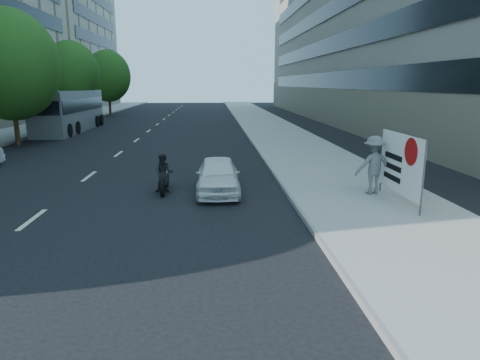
{
  "coord_description": "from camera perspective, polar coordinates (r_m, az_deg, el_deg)",
  "views": [
    {
      "loc": [
        -1.2,
        -10.34,
        3.9
      ],
      "look_at": [
        -0.48,
        0.6,
        1.42
      ],
      "focal_mm": 32.0,
      "sensor_mm": 36.0,
      "label": 1
    }
  ],
  "objects": [
    {
      "name": "tree_far_d",
      "position": [
        42.25,
        -21.59,
        13.23
      ],
      "size": [
        4.8,
        4.8,
        7.65
      ],
      "color": "#382616",
      "rests_on": "ground"
    },
    {
      "name": "bus",
      "position": [
        38.82,
        -21.72,
        8.52
      ],
      "size": [
        2.76,
        12.08,
        3.3
      ],
      "rotation": [
        0.0,
        0.0,
        0.01
      ],
      "color": "slate",
      "rests_on": "ground"
    },
    {
      "name": "near_building",
      "position": [
        46.49,
        20.54,
        19.53
      ],
      "size": [
        14.0,
        70.0,
        20.0
      ],
      "primitive_type": "cube",
      "color": "gray",
      "rests_on": "ground"
    },
    {
      "name": "near_sidewalk",
      "position": [
        31.02,
        5.93,
        5.61
      ],
      "size": [
        5.0,
        120.0,
        0.15
      ],
      "primitive_type": "cube",
      "color": "gray",
      "rests_on": "ground"
    },
    {
      "name": "pedestrian_woman",
      "position": [
        16.23,
        21.86,
        1.35
      ],
      "size": [
        0.67,
        0.54,
        1.6
      ],
      "primitive_type": "imported",
      "rotation": [
        0.0,
        0.0,
        2.83
      ],
      "color": "black",
      "rests_on": "near_sidewalk"
    },
    {
      "name": "tree_far_e",
      "position": [
        55.77,
        -17.19,
        13.11
      ],
      "size": [
        5.4,
        5.4,
        7.89
      ],
      "color": "#382616",
      "rests_on": "ground"
    },
    {
      "name": "protest_banner",
      "position": [
        14.53,
        20.61,
        2.03
      ],
      "size": [
        0.08,
        3.06,
        2.2
      ],
      "color": "#4C4C4C",
      "rests_on": "near_sidewalk"
    },
    {
      "name": "jogger",
      "position": [
        15.39,
        17.38,
        1.9
      ],
      "size": [
        1.4,
        0.93,
        2.02
      ],
      "primitive_type": "imported",
      "rotation": [
        0.0,
        0.0,
        3.29
      ],
      "color": "slate",
      "rests_on": "near_sidewalk"
    },
    {
      "name": "tree_far_c",
      "position": [
        31.0,
        -28.39,
        13.35
      ],
      "size": [
        6.0,
        6.0,
        8.47
      ],
      "color": "#382616",
      "rests_on": "ground"
    },
    {
      "name": "motorcycle",
      "position": [
        15.84,
        -10.09,
        0.66
      ],
      "size": [
        0.69,
        2.04,
        1.42
      ],
      "rotation": [
        0.0,
        0.0,
        -0.0
      ],
      "color": "black",
      "rests_on": "ground"
    },
    {
      "name": "far_bldg_north",
      "position": [
        78.52,
        -26.8,
        18.85
      ],
      "size": [
        22.0,
        28.0,
        28.0
      ],
      "primitive_type": "cube",
      "color": "beige",
      "rests_on": "ground"
    },
    {
      "name": "white_sedan_near",
      "position": [
        15.5,
        -2.96,
        0.63
      ],
      "size": [
        1.57,
        3.82,
        1.3
      ],
      "primitive_type": "imported",
      "rotation": [
        0.0,
        0.0,
        -0.01
      ],
      "color": "white",
      "rests_on": "ground"
    },
    {
      "name": "ground",
      "position": [
        11.12,
        2.68,
        -7.8
      ],
      "size": [
        160.0,
        160.0,
        0.0
      ],
      "primitive_type": "plane",
      "color": "black",
      "rests_on": "ground"
    }
  ]
}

